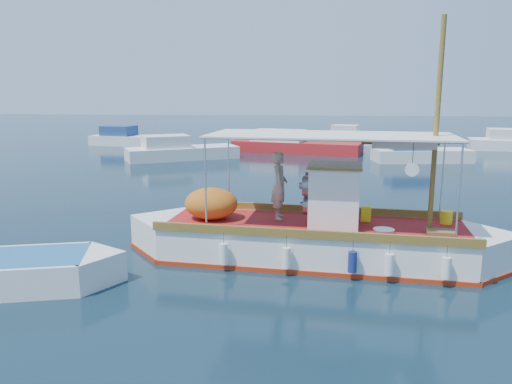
# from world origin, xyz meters

# --- Properties ---
(ground) EXTENTS (160.00, 160.00, 0.00)m
(ground) POSITION_xyz_m (0.00, 0.00, 0.00)
(ground) COLOR black
(ground) RESTS_ON ground
(fishing_caique) EXTENTS (10.41, 3.61, 6.38)m
(fishing_caique) POSITION_xyz_m (0.08, -0.56, 0.56)
(fishing_caique) COLOR white
(fishing_caique) RESTS_ON ground
(bg_boat_nw) EXTENTS (7.47, 5.55, 1.80)m
(bg_boat_nw) POSITION_xyz_m (-8.47, 18.53, 0.49)
(bg_boat_nw) COLOR silver
(bg_boat_nw) RESTS_ON ground
(bg_boat_n) EXTENTS (9.73, 4.96, 1.80)m
(bg_boat_n) POSITION_xyz_m (-1.11, 23.27, 0.49)
(bg_boat_n) COLOR #AB1C1D
(bg_boat_n) RESTS_ON ground
(bg_boat_ne) EXTENTS (6.26, 3.05, 1.80)m
(bg_boat_ne) POSITION_xyz_m (7.00, 18.95, 0.49)
(bg_boat_ne) COLOR silver
(bg_boat_ne) RESTS_ON ground
(bg_boat_far_w) EXTENTS (6.58, 3.24, 1.80)m
(bg_boat_far_w) POSITION_xyz_m (-14.93, 26.61, 0.49)
(bg_boat_far_w) COLOR silver
(bg_boat_far_w) RESTS_ON ground
(bg_boat_far_n) EXTENTS (5.70, 3.22, 1.80)m
(bg_boat_far_n) POSITION_xyz_m (3.72, 29.40, 0.49)
(bg_boat_far_n) COLOR silver
(bg_boat_far_n) RESTS_ON ground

